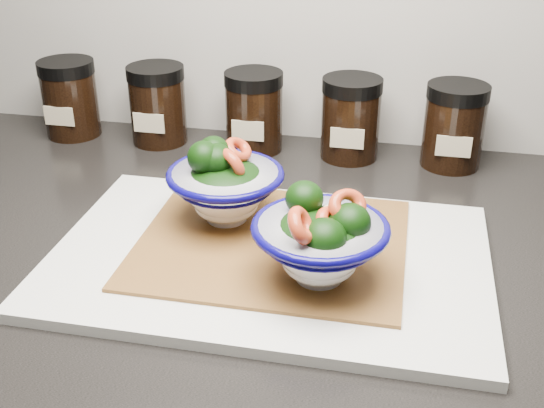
% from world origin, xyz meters
% --- Properties ---
extents(countertop, '(3.50, 0.60, 0.04)m').
position_xyz_m(countertop, '(0.00, 1.45, 0.88)').
color(countertop, black).
rests_on(countertop, cabinet).
extents(cutting_board, '(0.45, 0.30, 0.01)m').
position_xyz_m(cutting_board, '(0.03, 1.39, 0.91)').
color(cutting_board, silver).
rests_on(cutting_board, countertop).
extents(bamboo_mat, '(0.28, 0.24, 0.00)m').
position_xyz_m(bamboo_mat, '(0.03, 1.41, 0.91)').
color(bamboo_mat, '#A67031').
rests_on(bamboo_mat, cutting_board).
extents(bowl_left, '(0.13, 0.13, 0.10)m').
position_xyz_m(bowl_left, '(-0.03, 1.45, 0.96)').
color(bowl_left, white).
rests_on(bowl_left, bamboo_mat).
extents(bowl_right, '(0.13, 0.13, 0.10)m').
position_xyz_m(bowl_right, '(0.09, 1.36, 0.96)').
color(bowl_right, white).
rests_on(bowl_right, bamboo_mat).
extents(spice_jar_a, '(0.08, 0.08, 0.11)m').
position_xyz_m(spice_jar_a, '(-0.33, 1.69, 0.96)').
color(spice_jar_a, black).
rests_on(spice_jar_a, countertop).
extents(spice_jar_b, '(0.08, 0.08, 0.11)m').
position_xyz_m(spice_jar_b, '(-0.19, 1.69, 0.96)').
color(spice_jar_b, black).
rests_on(spice_jar_b, countertop).
extents(spice_jar_c, '(0.08, 0.08, 0.11)m').
position_xyz_m(spice_jar_c, '(-0.05, 1.69, 0.96)').
color(spice_jar_c, black).
rests_on(spice_jar_c, countertop).
extents(spice_jar_d, '(0.08, 0.08, 0.11)m').
position_xyz_m(spice_jar_d, '(0.09, 1.69, 0.96)').
color(spice_jar_d, black).
rests_on(spice_jar_d, countertop).
extents(spice_jar_e, '(0.08, 0.08, 0.11)m').
position_xyz_m(spice_jar_e, '(0.22, 1.69, 0.96)').
color(spice_jar_e, black).
rests_on(spice_jar_e, countertop).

